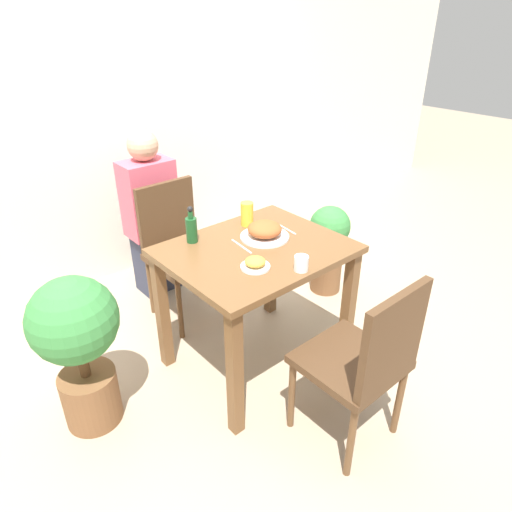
{
  "coord_description": "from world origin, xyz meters",
  "views": [
    {
      "loc": [
        -1.37,
        -1.58,
        1.84
      ],
      "look_at": [
        0.0,
        0.0,
        0.7
      ],
      "focal_mm": 32.0,
      "sensor_mm": 36.0,
      "label": 1
    }
  ],
  "objects": [
    {
      "name": "chair_near",
      "position": [
        -0.01,
        -0.74,
        0.5
      ],
      "size": [
        0.42,
        0.42,
        0.89
      ],
      "rotation": [
        0.0,
        0.0,
        3.14
      ],
      "color": "#4C331E",
      "rests_on": "ground_plane"
    },
    {
      "name": "potted_plant_left",
      "position": [
        -0.91,
        0.21,
        0.5
      ],
      "size": [
        0.41,
        0.41,
        0.82
      ],
      "color": "brown",
      "rests_on": "ground_plane"
    },
    {
      "name": "food_plate",
      "position": [
        0.11,
        0.06,
        0.79
      ],
      "size": [
        0.26,
        0.26,
        0.09
      ],
      "color": "white",
      "rests_on": "dining_table"
    },
    {
      "name": "potted_plant_right",
      "position": [
        0.9,
        0.26,
        0.38
      ],
      "size": [
        0.29,
        0.29,
        0.66
      ],
      "color": "brown",
      "rests_on": "ground_plane"
    },
    {
      "name": "chair_far",
      "position": [
        -0.04,
        0.73,
        0.5
      ],
      "size": [
        0.42,
        0.42,
        0.89
      ],
      "color": "#4C331E",
      "rests_on": "ground_plane"
    },
    {
      "name": "wall_back",
      "position": [
        0.0,
        1.51,
        1.3
      ],
      "size": [
        8.0,
        0.05,
        2.6
      ],
      "color": "silver",
      "rests_on": "ground_plane"
    },
    {
      "name": "drink_cup",
      "position": [
        0.01,
        -0.31,
        0.79
      ],
      "size": [
        0.07,
        0.07,
        0.07
      ],
      "color": "white",
      "rests_on": "dining_table"
    },
    {
      "name": "juice_glass",
      "position": [
        0.15,
        0.25,
        0.82
      ],
      "size": [
        0.07,
        0.07,
        0.14
      ],
      "color": "gold",
      "rests_on": "dining_table"
    },
    {
      "name": "person_figure",
      "position": [
        -0.02,
        1.09,
        0.58
      ],
      "size": [
        0.34,
        0.22,
        1.17
      ],
      "color": "#2D3347",
      "rests_on": "ground_plane"
    },
    {
      "name": "spoon_utensil",
      "position": [
        0.27,
        0.06,
        0.76
      ],
      "size": [
        0.03,
        0.17,
        0.0
      ],
      "rotation": [
        0.0,
        0.0,
        1.46
      ],
      "color": "silver",
      "rests_on": "dining_table"
    },
    {
      "name": "side_plate",
      "position": [
        -0.14,
        -0.16,
        0.78
      ],
      "size": [
        0.14,
        0.14,
        0.05
      ],
      "color": "white",
      "rests_on": "dining_table"
    },
    {
      "name": "fork_utensil",
      "position": [
        -0.05,
        0.06,
        0.76
      ],
      "size": [
        0.03,
        0.18,
        0.0
      ],
      "rotation": [
        0.0,
        0.0,
        1.46
      ],
      "color": "silver",
      "rests_on": "dining_table"
    },
    {
      "name": "ground_plane",
      "position": [
        0.0,
        0.0,
        0.0
      ],
      "size": [
        16.0,
        16.0,
        0.0
      ],
      "primitive_type": "plane",
      "color": "tan"
    },
    {
      "name": "sauce_bottle",
      "position": [
        -0.21,
        0.27,
        0.83
      ],
      "size": [
        0.06,
        0.06,
        0.2
      ],
      "color": "#194C23",
      "rests_on": "dining_table"
    },
    {
      "name": "dining_table",
      "position": [
        0.0,
        0.0,
        0.62
      ],
      "size": [
        0.92,
        0.75,
        0.75
      ],
      "color": "brown",
      "rests_on": "ground_plane"
    }
  ]
}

